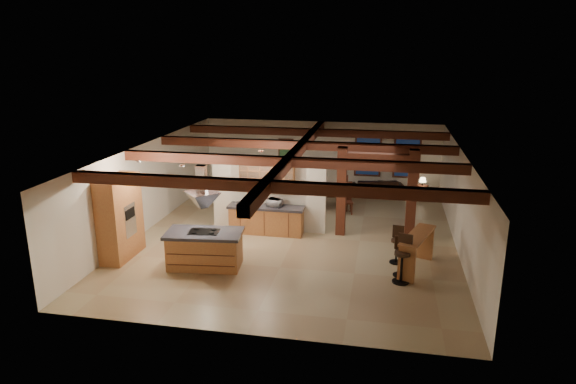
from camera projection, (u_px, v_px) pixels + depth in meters
name	position (u px, v px, depth m)	size (l,w,h in m)	color
ground	(296.00, 236.00, 16.64)	(12.00, 12.00, 0.00)	tan
room_walls	(296.00, 183.00, 16.16)	(12.00, 12.00, 12.00)	silver
ceiling_beams	(296.00, 153.00, 15.89)	(10.00, 12.00, 0.28)	#411B10
timber_posts	(377.00, 184.00, 16.17)	(2.50, 0.30, 2.90)	#411B10
partition_wall	(269.00, 198.00, 17.00)	(3.80, 0.18, 2.20)	silver
pantry_cabinet	(120.00, 218.00, 14.72)	(0.67, 1.60, 2.40)	#A57135
back_counter	(266.00, 219.00, 16.80)	(2.50, 0.66, 0.94)	#A57135
upper_display_cabinet	(267.00, 177.00, 16.61)	(1.80, 0.36, 0.95)	#A57135
range_hood	(203.00, 206.00, 13.89)	(1.10, 1.10, 1.40)	silver
back_windows	(387.00, 157.00, 21.32)	(2.70, 0.07, 1.70)	#411B10
framed_art	(286.00, 149.00, 22.06)	(0.65, 0.05, 0.85)	#411B10
recessed_cans	(196.00, 159.00, 14.50)	(3.16, 2.46, 0.03)	silver
kitchen_island	(205.00, 249.00, 14.23)	(2.21, 1.34, 1.04)	#A57135
dining_table	(326.00, 200.00, 19.45)	(1.74, 0.97, 0.61)	#3C1D0F
sofa	(376.00, 187.00, 21.30)	(2.17, 0.85, 0.63)	black
microwave	(275.00, 203.00, 16.59)	(0.46, 0.31, 0.25)	#BCBBC0
bar_counter	(417.00, 246.00, 13.97)	(1.11, 2.02, 1.03)	#A57135
side_table	(422.00, 192.00, 20.84)	(0.41, 0.41, 0.51)	#411B10
table_lamp	(423.00, 180.00, 20.71)	(0.28, 0.28, 0.33)	black
bar_stool_a	(403.00, 259.00, 13.26)	(0.47, 0.49, 1.28)	black
bar_stool_b	(401.00, 256.00, 13.68)	(0.37, 0.39, 1.07)	black
bar_stool_c	(397.00, 244.00, 14.50)	(0.37, 0.39, 1.07)	black
dining_chairs	(326.00, 193.00, 19.38)	(2.14, 2.14, 1.16)	#411B10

